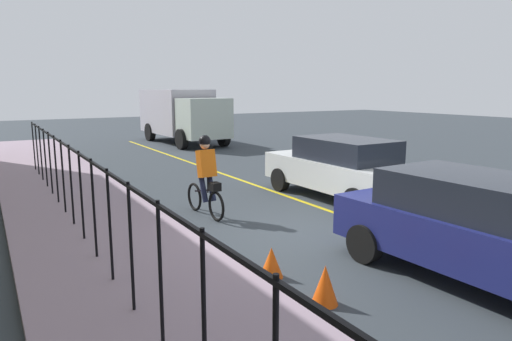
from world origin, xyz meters
name	(u,v)px	position (x,y,z in m)	size (l,w,h in m)	color
ground_plane	(304,235)	(0.00, 0.00, 0.00)	(80.00, 80.00, 0.00)	#333A40
lane_line_centre	(365,223)	(0.00, -1.60, 0.00)	(36.00, 0.12, 0.01)	yellow
sidewalk	(130,266)	(0.00, 3.40, 0.07)	(40.00, 3.20, 0.15)	gray
iron_fence	(86,185)	(1.00, 3.80, 1.24)	(17.93, 0.04, 1.60)	black
cyclist_lead	(206,176)	(2.21, 1.06, 0.91)	(1.71, 0.38, 1.83)	black
patrol_sedan	(342,167)	(2.03, -2.69, 0.82)	(4.43, 1.98, 1.58)	white
parked_sedan_rear	(481,227)	(-3.03, -0.92, 0.82)	(4.47, 2.06, 1.58)	navy
box_truck_background	(182,113)	(15.92, -3.84, 1.55)	(6.77, 2.69, 2.78)	#BCB7C3
traffic_cone_near	(325,285)	(-2.47, 1.50, 0.27)	(0.36, 0.36, 0.54)	#F8530E
traffic_cone_far	(271,262)	(-1.36, 1.63, 0.23)	(0.36, 0.36, 0.47)	#F3580E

